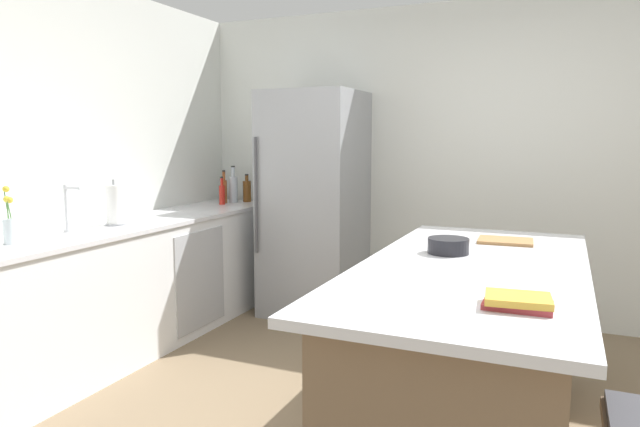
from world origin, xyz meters
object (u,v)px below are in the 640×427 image
Objects in this scene: sink_faucet at (68,207)px; cutting_board at (505,241)px; whiskey_bottle at (247,191)px; vinegar_bottle at (224,190)px; flower_vase at (9,226)px; soda_bottle at (233,188)px; paper_towel_roll at (114,206)px; cookbook_stack at (518,302)px; refrigerator at (314,204)px; mixing_bowl at (448,246)px; kitchen_island at (470,353)px; hot_sauce_bottle at (222,194)px.

sink_faucet is 2.68m from cutting_board.
vinegar_bottle reaches higher than whiskey_bottle.
whiskey_bottle is (0.09, 2.39, -0.00)m from flower_vase.
flower_vase is 0.97× the size of soda_bottle.
paper_towel_roll is 1.04× the size of vinegar_bottle.
sink_faucet is 1.24× the size of cookbook_stack.
mixing_bowl is at bearing -45.45° from refrigerator.
vinegar_bottle reaches higher than cutting_board.
kitchen_island is at bearing -33.45° from vinegar_bottle.
soda_bottle is 1.07× the size of cutting_board.
soda_bottle is (0.01, 2.29, 0.03)m from flower_vase.
soda_bottle is (-2.43, 1.72, 0.59)m from kitchen_island.
soda_bottle is at bearing 157.18° from cutting_board.
soda_bottle is at bearing 144.70° from kitchen_island.
vinegar_bottle reaches higher than kitchen_island.
mixing_bowl is at bearing -118.46° from cutting_board.
refrigerator is 5.78× the size of flower_vase.
kitchen_island is at bearing -97.21° from cutting_board.
vinegar_bottle is 3.56m from cookbook_stack.
cutting_board is (2.50, 0.45, -0.14)m from paper_towel_roll.
hot_sauce_bottle is at bearing 90.37° from paper_towel_roll.
cookbook_stack is (2.72, -0.52, -0.15)m from sink_faucet.
cutting_board is at bearing -20.80° from vinegar_bottle.
refrigerator is at bearing 59.55° from paper_towel_roll.
paper_towel_roll is at bearing 88.68° from flower_vase.
sink_faucet is at bearing -171.49° from mixing_bowl.
soda_bottle is at bearing 146.37° from mixing_bowl.
kitchen_island is 0.55m from mixing_bowl.
whiskey_bottle is at bearing 87.28° from paper_towel_roll.
cutting_board is (2.51, -1.06, -0.13)m from soda_bottle.
sink_faucet is 0.96× the size of paper_towel_roll.
soda_bottle is 2.73m from cutting_board.
cookbook_stack is at bearing -40.08° from vinegar_bottle.
paper_towel_roll reaches higher than cutting_board.
whiskey_bottle is at bearing 51.13° from soda_bottle.
refrigerator is 7.60× the size of hot_sauce_bottle.
hot_sauce_bottle is at bearing 149.77° from mixing_bowl.
cookbook_stack is at bearing -1.88° from flower_vase.
flower_vase is 1.31× the size of hot_sauce_bottle.
vinegar_bottle is 0.95× the size of cutting_board.
flower_vase is 1.35× the size of cookbook_stack.
flower_vase is 1.04× the size of cutting_board.
mixing_bowl reaches higher than kitchen_island.
sink_faucet is (-2.47, -0.13, 0.61)m from kitchen_island.
vinegar_bottle is 1.21× the size of hot_sauce_bottle.
refrigerator reaches higher than soda_bottle.
hot_sauce_bottle reaches higher than cutting_board.
paper_towel_roll is 2.55m from cutting_board.
mixing_bowl reaches higher than cookbook_stack.
flower_vase reaches higher than hot_sauce_bottle.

